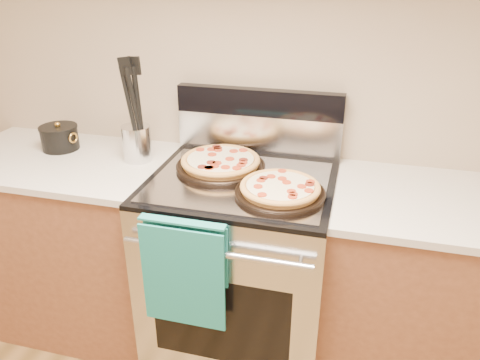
% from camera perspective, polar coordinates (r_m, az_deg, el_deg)
% --- Properties ---
extents(wall_back, '(4.00, 0.00, 4.00)m').
position_cam_1_polar(wall_back, '(2.12, 2.68, 14.67)').
color(wall_back, tan).
rests_on(wall_back, ground).
extents(range_body, '(0.76, 0.68, 0.90)m').
position_cam_1_polar(range_body, '(2.17, 0.19, -11.15)').
color(range_body, '#B7B7BC').
rests_on(range_body, ground).
extents(oven_window, '(0.56, 0.01, 0.40)m').
position_cam_1_polar(oven_window, '(1.92, -2.43, -16.89)').
color(oven_window, black).
rests_on(oven_window, range_body).
extents(cooktop, '(0.76, 0.68, 0.02)m').
position_cam_1_polar(cooktop, '(1.94, 0.21, -0.14)').
color(cooktop, black).
rests_on(cooktop, range_body).
extents(backsplash_lower, '(0.76, 0.06, 0.18)m').
position_cam_1_polar(backsplash_lower, '(2.18, 2.27, 5.65)').
color(backsplash_lower, silver).
rests_on(backsplash_lower, cooktop).
extents(backsplash_upper, '(0.76, 0.06, 0.12)m').
position_cam_1_polar(backsplash_upper, '(2.13, 2.34, 9.45)').
color(backsplash_upper, black).
rests_on(backsplash_upper, backsplash_lower).
extents(oven_handle, '(0.70, 0.03, 0.03)m').
position_cam_1_polar(oven_handle, '(1.68, -3.05, -8.91)').
color(oven_handle, silver).
rests_on(oven_handle, range_body).
extents(dish_towel, '(0.32, 0.05, 0.42)m').
position_cam_1_polar(dish_towel, '(1.77, -6.75, -10.98)').
color(dish_towel, '#17776A').
rests_on(dish_towel, oven_handle).
extents(foil_sheet, '(0.70, 0.55, 0.01)m').
position_cam_1_polar(foil_sheet, '(1.90, -0.02, -0.17)').
color(foil_sheet, gray).
rests_on(foil_sheet, cooktop).
extents(cabinet_left, '(1.00, 0.62, 0.88)m').
position_cam_1_polar(cabinet_left, '(2.53, -19.47, -7.29)').
color(cabinet_left, brown).
rests_on(cabinet_left, ground).
extents(countertop_left, '(1.02, 0.64, 0.03)m').
position_cam_1_polar(countertop_left, '(2.33, -21.08, 2.22)').
color(countertop_left, beige).
rests_on(countertop_left, cabinet_left).
extents(cabinet_right, '(1.00, 0.62, 0.88)m').
position_cam_1_polar(cabinet_right, '(2.20, 23.82, -13.46)').
color(cabinet_right, brown).
rests_on(cabinet_right, ground).
extents(countertop_right, '(1.02, 0.64, 0.03)m').
position_cam_1_polar(countertop_right, '(1.97, 26.12, -2.97)').
color(countertop_right, beige).
rests_on(countertop_right, cabinet_right).
extents(pepperoni_pizza_back, '(0.50, 0.50, 0.05)m').
position_cam_1_polar(pepperoni_pizza_back, '(2.01, -2.38, 2.11)').
color(pepperoni_pizza_back, '#C7833D').
rests_on(pepperoni_pizza_back, foil_sheet).
extents(pepperoni_pizza_front, '(0.43, 0.43, 0.05)m').
position_cam_1_polar(pepperoni_pizza_front, '(1.79, 4.90, -1.14)').
color(pepperoni_pizza_front, '#C7833D').
rests_on(pepperoni_pizza_front, foil_sheet).
extents(utensil_crock, '(0.15, 0.15, 0.16)m').
position_cam_1_polar(utensil_crock, '(2.16, -12.45, 4.41)').
color(utensil_crock, silver).
rests_on(utensil_crock, countertop_left).
extents(saucepan, '(0.21, 0.21, 0.11)m').
position_cam_1_polar(saucepan, '(2.41, -21.11, 4.74)').
color(saucepan, black).
rests_on(saucepan, countertop_left).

